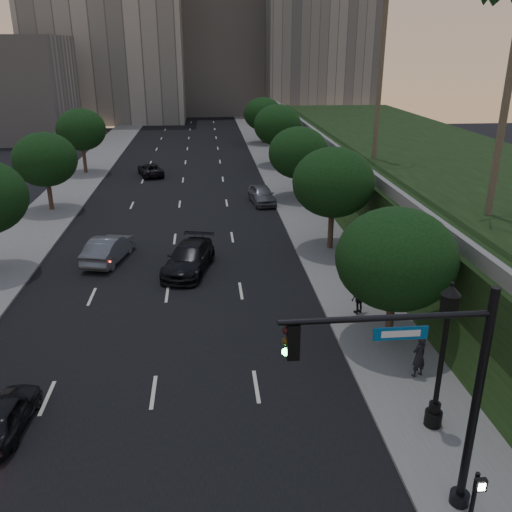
{
  "coord_description": "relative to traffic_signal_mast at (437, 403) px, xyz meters",
  "views": [
    {
      "loc": [
        2.3,
        -12.93,
        12.5
      ],
      "look_at": [
        4.46,
        9.98,
        3.6
      ],
      "focal_mm": 38.0,
      "sensor_mm": 36.0,
      "label": 1
    }
  ],
  "objects": [
    {
      "name": "tree_right_b",
      "position": [
        2.09,
        21.46,
        0.84
      ],
      "size": [
        5.2,
        5.2,
        6.74
      ],
      "color": "#38281C",
      "rests_on": "ground"
    },
    {
      "name": "office_block_left",
      "position": [
        -22.21,
        93.46,
        12.33
      ],
      "size": [
        26.0,
        20.0,
        32.0
      ],
      "primitive_type": "cube",
      "color": "gray",
      "rests_on": "ground"
    },
    {
      "name": "tree_right_a",
      "position": [
        2.09,
        9.46,
        0.35
      ],
      "size": [
        5.2,
        5.2,
        6.24
      ],
      "color": "#38281C",
      "rests_on": "ground"
    },
    {
      "name": "ground",
      "position": [
        -8.21,
        1.46,
        -3.67
      ],
      "size": [
        160.0,
        160.0,
        0.0
      ],
      "primitive_type": "plane",
      "color": "black",
      "rests_on": "ground"
    },
    {
      "name": "office_block_right",
      "position": [
        15.79,
        97.46,
        14.33
      ],
      "size": [
        20.0,
        22.0,
        36.0
      ],
      "primitive_type": "cube",
      "color": "gray",
      "rests_on": "ground"
    },
    {
      "name": "embankment",
      "position": [
        13.79,
        29.46,
        -1.67
      ],
      "size": [
        18.0,
        90.0,
        4.0
      ],
      "primitive_type": "cube",
      "color": "black",
      "rests_on": "ground"
    },
    {
      "name": "traffic_signal_mast",
      "position": [
        0.0,
        0.0,
        0.0
      ],
      "size": [
        5.68,
        0.56,
        7.0
      ],
      "color": "black",
      "rests_on": "ground"
    },
    {
      "name": "pedestrian_signal",
      "position": [
        0.66,
        -1.38,
        -2.11
      ],
      "size": [
        0.3,
        0.33,
        2.5
      ],
      "color": "black",
      "rests_on": "ground"
    },
    {
      "name": "sidewalk_left",
      "position": [
        -18.46,
        31.46,
        -3.6
      ],
      "size": [
        4.5,
        140.0,
        0.15
      ],
      "primitive_type": "cube",
      "color": "slate",
      "rests_on": "ground"
    },
    {
      "name": "office_block_mid",
      "position": [
        -2.21,
        103.46,
        9.33
      ],
      "size": [
        22.0,
        18.0,
        26.0
      ],
      "primitive_type": "cube",
      "color": "#A6A098",
      "rests_on": "ground"
    },
    {
      "name": "office_block_filler",
      "position": [
        -34.21,
        71.46,
        3.33
      ],
      "size": [
        18.0,
        16.0,
        14.0
      ],
      "primitive_type": "cube",
      "color": "#A6A098",
      "rests_on": "ground"
    },
    {
      "name": "street_lamp",
      "position": [
        1.71,
        3.43,
        -1.04
      ],
      "size": [
        0.64,
        0.64,
        5.62
      ],
      "color": "black",
      "rests_on": "ground"
    },
    {
      "name": "parapet_wall",
      "position": [
        5.29,
        29.46,
        0.68
      ],
      "size": [
        0.35,
        90.0,
        0.7
      ],
      "primitive_type": "cube",
      "color": "slate",
      "rests_on": "embankment"
    },
    {
      "name": "sedan_far_right",
      "position": [
        -1.21,
        33.16,
        -2.9
      ],
      "size": [
        2.36,
        4.73,
        1.55
      ],
      "primitive_type": "imported",
      "rotation": [
        0.0,
        0.0,
        0.12
      ],
      "color": "#5A5D61",
      "rests_on": "ground"
    },
    {
      "name": "tree_right_c",
      "position": [
        2.09,
        34.46,
        0.35
      ],
      "size": [
        5.2,
        5.2,
        6.24
      ],
      "color": "#38281C",
      "rests_on": "ground"
    },
    {
      "name": "tree_right_d",
      "position": [
        2.09,
        48.46,
        0.84
      ],
      "size": [
        5.2,
        5.2,
        6.74
      ],
      "color": "#38281C",
      "rests_on": "ground"
    },
    {
      "name": "sedan_far_left",
      "position": [
        -11.59,
        44.81,
        -3.03
      ],
      "size": [
        3.25,
        5.02,
        1.29
      ],
      "primitive_type": "imported",
      "rotation": [
        0.0,
        0.0,
        3.4
      ],
      "color": "black",
      "rests_on": "ground"
    },
    {
      "name": "sedan_near_right",
      "position": [
        -7.08,
        18.65,
        -2.86
      ],
      "size": [
        3.54,
        5.96,
        1.62
      ],
      "primitive_type": "imported",
      "rotation": [
        0.0,
        0.0,
        -0.24
      ],
      "color": "black",
      "rests_on": "ground"
    },
    {
      "name": "sidewalk_right",
      "position": [
        2.04,
        31.46,
        -3.6
      ],
      "size": [
        4.5,
        140.0,
        0.15
      ],
      "primitive_type": "cube",
      "color": "slate",
      "rests_on": "ground"
    },
    {
      "name": "pedestrian_b",
      "position": [
        3.16,
        13.31,
        -2.62
      ],
      "size": [
        1.06,
        0.93,
        1.81
      ],
      "primitive_type": "imported",
      "rotation": [
        0.0,
        0.0,
        3.47
      ],
      "color": "black",
      "rests_on": "sidewalk_right"
    },
    {
      "name": "sedan_mid_left",
      "position": [
        -12.07,
        20.77,
        -2.86
      ],
      "size": [
        2.81,
        5.19,
        1.62
      ],
      "primitive_type": "imported",
      "rotation": [
        0.0,
        0.0,
        2.91
      ],
      "color": "#565A5E",
      "rests_on": "ground"
    },
    {
      "name": "road_surface",
      "position": [
        -8.21,
        31.46,
        -3.66
      ],
      "size": [
        16.0,
        140.0,
        0.02
      ],
      "primitive_type": "cube",
      "color": "black",
      "rests_on": "ground"
    },
    {
      "name": "sedan_near_left",
      "position": [
        -13.12,
        4.73,
        -3.03
      ],
      "size": [
        1.78,
        3.88,
        1.29
      ],
      "primitive_type": "imported",
      "rotation": [
        0.0,
        0.0,
        3.07
      ],
      "color": "black",
      "rests_on": "ground"
    },
    {
      "name": "tree_left_d",
      "position": [
        -18.51,
        46.46,
        0.9
      ],
      "size": [
        5.0,
        5.0,
        6.71
      ],
      "color": "#38281C",
      "rests_on": "ground"
    },
    {
      "name": "tree_right_e",
      "position": [
        2.09,
        63.46,
        0.35
      ],
      "size": [
        5.2,
        5.2,
        6.24
      ],
      "color": "#38281C",
      "rests_on": "ground"
    },
    {
      "name": "tree_left_c",
      "position": [
        -18.51,
        32.46,
        0.53
      ],
      "size": [
        5.0,
        5.0,
        6.34
      ],
      "color": "#38281C",
      "rests_on": "ground"
    },
    {
      "name": "pedestrian_c",
      "position": [
        1.43,
        12.05,
        -2.73
      ],
      "size": [
        1.01,
        0.74,
        1.59
      ],
      "primitive_type": "imported",
      "rotation": [
        0.0,
        0.0,
        3.57
      ],
      "color": "black",
      "rests_on": "sidewalk_right"
    },
    {
      "name": "pedestrian_a",
      "position": [
        2.28,
        6.43,
        -2.62
      ],
      "size": [
        0.78,
        0.66,
        1.81
      ],
      "primitive_type": "imported",
      "rotation": [
        0.0,
        0.0,
        3.55
      ],
      "color": "black",
      "rests_on": "sidewalk_right"
    }
  ]
}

